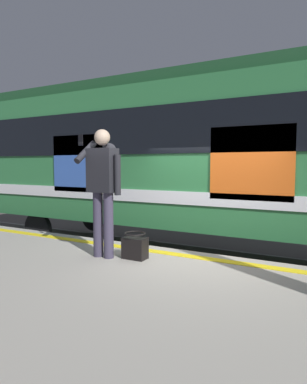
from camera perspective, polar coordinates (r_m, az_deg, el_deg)
ground_plane at (r=5.47m, az=6.26°, el=-18.96°), size 25.02×25.02×0.00m
platform at (r=3.51m, az=-9.17°, el=-25.25°), size 15.03×4.50×0.89m
safety_line at (r=4.91m, az=5.01°, el=-10.70°), size 14.73×0.16×0.01m
track_rail_near at (r=6.88m, az=11.52°, el=-13.29°), size 19.54×0.08×0.16m
track_rail_far at (r=8.21m, az=14.50°, el=-10.37°), size 19.54×0.08×0.16m
train_carriage at (r=7.63m, az=4.80°, el=6.67°), size 10.53×2.77×3.84m
passenger at (r=4.71m, az=-8.59°, el=1.69°), size 0.57×0.55×1.79m
handbag at (r=4.71m, az=-3.19°, el=-9.33°), size 0.33×0.30×0.37m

